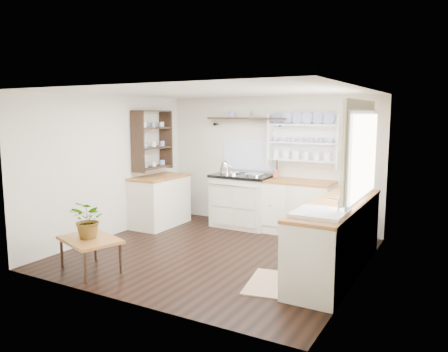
% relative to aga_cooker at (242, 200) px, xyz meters
% --- Properties ---
extents(floor, '(4.00, 3.80, 0.01)m').
position_rel_aga_cooker_xyz_m(floor, '(0.38, -1.57, -0.48)').
color(floor, black).
rests_on(floor, ground).
extents(wall_back, '(4.00, 0.02, 2.30)m').
position_rel_aga_cooker_xyz_m(wall_back, '(0.38, 0.33, 0.67)').
color(wall_back, beige).
rests_on(wall_back, ground).
extents(wall_right, '(0.02, 3.80, 2.30)m').
position_rel_aga_cooker_xyz_m(wall_right, '(2.38, -1.57, 0.67)').
color(wall_right, beige).
rests_on(wall_right, ground).
extents(wall_left, '(0.02, 3.80, 2.30)m').
position_rel_aga_cooker_xyz_m(wall_left, '(-1.62, -1.57, 0.67)').
color(wall_left, beige).
rests_on(wall_left, ground).
extents(ceiling, '(4.00, 3.80, 0.01)m').
position_rel_aga_cooker_xyz_m(ceiling, '(0.38, -1.57, 1.82)').
color(ceiling, white).
rests_on(ceiling, wall_back).
extents(window, '(0.08, 1.55, 1.22)m').
position_rel_aga_cooker_xyz_m(window, '(2.33, -1.42, 1.09)').
color(window, white).
rests_on(window, wall_right).
extents(aga_cooker, '(1.05, 0.73, 0.97)m').
position_rel_aga_cooker_xyz_m(aga_cooker, '(0.00, 0.00, 0.00)').
color(aga_cooker, beige).
rests_on(aga_cooker, floor).
extents(back_cabinets, '(1.27, 0.63, 0.90)m').
position_rel_aga_cooker_xyz_m(back_cabinets, '(0.98, 0.03, -0.02)').
color(back_cabinets, white).
rests_on(back_cabinets, floor).
extents(right_cabinets, '(0.62, 2.43, 0.90)m').
position_rel_aga_cooker_xyz_m(right_cabinets, '(2.08, -1.47, -0.02)').
color(right_cabinets, white).
rests_on(right_cabinets, floor).
extents(belfast_sink, '(0.55, 0.60, 0.45)m').
position_rel_aga_cooker_xyz_m(belfast_sink, '(2.08, -2.22, 0.32)').
color(belfast_sink, white).
rests_on(belfast_sink, right_cabinets).
extents(left_cabinets, '(0.62, 1.13, 0.90)m').
position_rel_aga_cooker_xyz_m(left_cabinets, '(-1.32, -0.67, -0.02)').
color(left_cabinets, white).
rests_on(left_cabinets, floor).
extents(plate_rack, '(1.20, 0.22, 0.90)m').
position_rel_aga_cooker_xyz_m(plate_rack, '(1.03, 0.29, 1.08)').
color(plate_rack, white).
rests_on(plate_rack, wall_back).
extents(high_shelf, '(1.50, 0.29, 0.16)m').
position_rel_aga_cooker_xyz_m(high_shelf, '(-0.02, 0.21, 1.43)').
color(high_shelf, black).
rests_on(high_shelf, wall_back).
extents(left_shelving, '(0.28, 0.80, 1.05)m').
position_rel_aga_cooker_xyz_m(left_shelving, '(-1.46, -0.67, 1.07)').
color(left_shelving, black).
rests_on(left_shelving, wall_left).
extents(kettle, '(0.19, 0.19, 0.24)m').
position_rel_aga_cooker_xyz_m(kettle, '(-0.28, -0.12, 0.57)').
color(kettle, silver).
rests_on(kettle, aga_cooker).
extents(utensil_crock, '(0.11, 0.11, 0.13)m').
position_rel_aga_cooker_xyz_m(utensil_crock, '(0.60, 0.11, 0.50)').
color(utensil_crock, '#985337').
rests_on(utensil_crock, back_cabinets).
extents(center_table, '(0.94, 0.79, 0.43)m').
position_rel_aga_cooker_xyz_m(center_table, '(-0.68, -2.97, -0.09)').
color(center_table, brown).
rests_on(center_table, floor).
extents(potted_plant, '(0.47, 0.41, 0.49)m').
position_rel_aga_cooker_xyz_m(potted_plant, '(-0.68, -2.97, 0.20)').
color(potted_plant, '#3F7233').
rests_on(potted_plant, center_table).
extents(floor_rug, '(0.70, 0.94, 0.02)m').
position_rel_aga_cooker_xyz_m(floor_rug, '(1.53, -2.24, -0.47)').
color(floor_rug, '#917354').
rests_on(floor_rug, floor).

